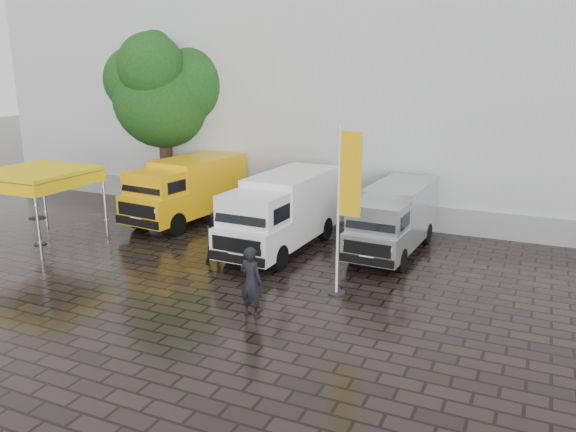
# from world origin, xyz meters

# --- Properties ---
(ground) EXTENTS (120.00, 120.00, 0.00)m
(ground) POSITION_xyz_m (0.00, 0.00, 0.00)
(ground) COLOR black
(ground) RESTS_ON ground
(exhibition_hall) EXTENTS (44.00, 16.00, 12.00)m
(exhibition_hall) POSITION_xyz_m (2.00, 16.00, 6.00)
(exhibition_hall) COLOR silver
(exhibition_hall) RESTS_ON ground
(hall_plinth) EXTENTS (44.00, 0.15, 1.00)m
(hall_plinth) POSITION_xyz_m (2.00, 7.95, 0.50)
(hall_plinth) COLOR gray
(hall_plinth) RESTS_ON ground
(van_yellow) EXTENTS (2.77, 5.85, 2.61)m
(van_yellow) POSITION_xyz_m (-7.37, 5.14, 1.30)
(van_yellow) COLOR #FFB60D
(van_yellow) RESTS_ON ground
(van_white) EXTENTS (2.23, 6.12, 2.62)m
(van_white) POSITION_xyz_m (-2.19, 3.39, 1.31)
(van_white) COLOR white
(van_white) RESTS_ON ground
(van_silver) EXTENTS (2.05, 5.45, 2.33)m
(van_silver) POSITION_xyz_m (1.47, 4.70, 1.16)
(van_silver) COLOR #A7AAAC
(van_silver) RESTS_ON ground
(canopy_tent) EXTENTS (3.35, 3.35, 2.73)m
(canopy_tent) POSITION_xyz_m (-10.58, 0.50, 2.56)
(canopy_tent) COLOR silver
(canopy_tent) RESTS_ON ground
(flagpole) EXTENTS (0.88, 0.50, 4.83)m
(flagpole) POSITION_xyz_m (1.12, 0.39, 2.69)
(flagpole) COLOR black
(flagpole) RESTS_ON ground
(tree) EXTENTS (4.50, 4.50, 8.08)m
(tree) POSITION_xyz_m (-10.29, 7.78, 5.18)
(tree) COLOR black
(tree) RESTS_ON ground
(cocktail_table) EXTENTS (0.60, 0.60, 1.01)m
(cocktail_table) POSITION_xyz_m (-10.51, 0.27, 0.51)
(cocktail_table) COLOR black
(cocktail_table) RESTS_ON ground
(person_front) EXTENTS (0.77, 0.58, 1.89)m
(person_front) POSITION_xyz_m (-0.54, -1.96, 0.95)
(person_front) COLOR black
(person_front) RESTS_ON ground
(person_tent) EXTENTS (1.03, 1.02, 1.68)m
(person_tent) POSITION_xyz_m (-3.62, 1.35, 0.84)
(person_tent) COLOR black
(person_tent) RESTS_ON ground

